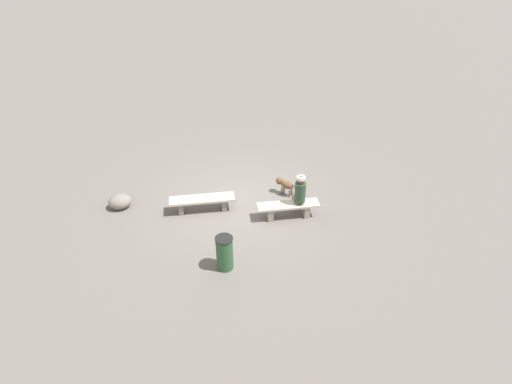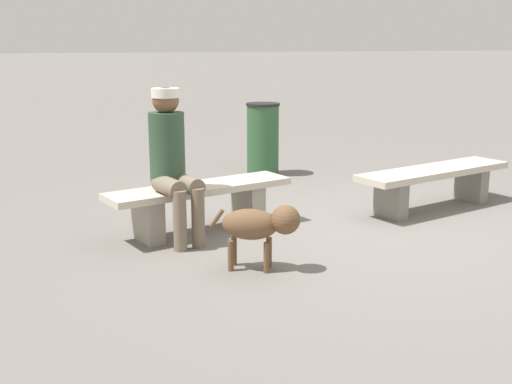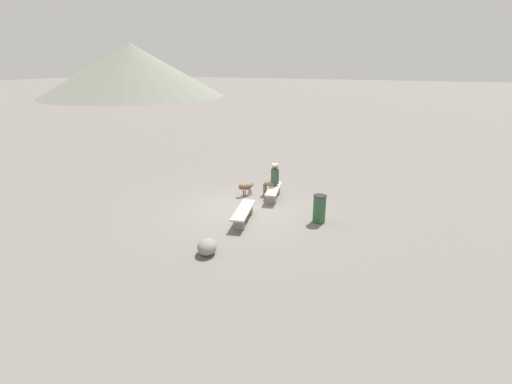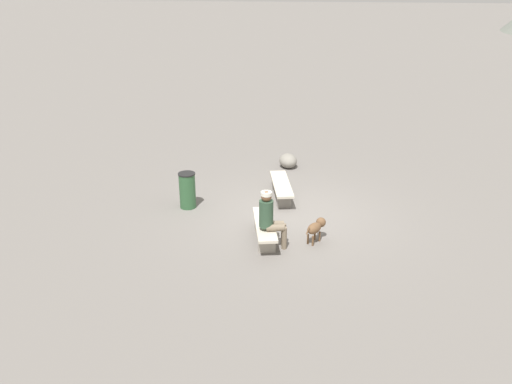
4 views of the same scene
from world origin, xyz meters
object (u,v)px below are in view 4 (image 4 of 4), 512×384
seated_person (270,216)px  dog (316,227)px  bench_right (265,228)px  trash_bin (187,190)px  boulder (288,161)px  bench_left (281,187)px

seated_person → dog: (-0.41, 0.97, -0.39)m
bench_right → seated_person: bearing=14.5°
trash_bin → boulder: 4.00m
dog → boulder: bearing=43.3°
bench_left → seated_person: seated_person is taller
boulder → trash_bin: bearing=-33.7°
seated_person → boulder: (-5.09, -0.08, -0.53)m
bench_left → boulder: (-2.38, -0.04, -0.10)m
bench_right → dog: (-0.12, 1.11, 0.06)m
seated_person → trash_bin: size_ratio=1.42×
dog → trash_bin: (-1.36, -3.26, 0.11)m
bench_right → trash_bin: 2.61m
trash_bin → bench_right: bearing=55.3°
bench_right → dog: dog is taller
seated_person → boulder: 5.12m
seated_person → bench_right: bearing=-163.5°
dog → seated_person: bearing=143.7°
seated_person → boulder: seated_person is taller
bench_left → boulder: 2.38m
seated_person → boulder: bearing=170.2°
bench_left → seated_person: 2.75m
bench_left → boulder: bench_left is taller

